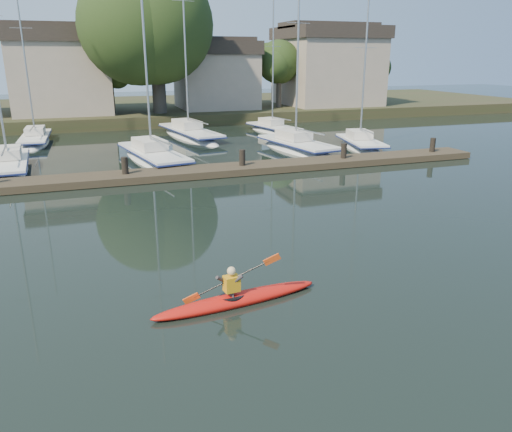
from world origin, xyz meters
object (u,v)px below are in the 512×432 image
object	(u,v)px
sailboat_2	(154,164)
sailboat_4	(360,151)
sailboat_7	(274,134)
sailboat_5	(36,145)
sailboat_1	(10,174)
dock	(186,173)
sailboat_3	(297,154)
kayak	(236,297)
sailboat_6	(190,140)

from	to	relation	value
sailboat_2	sailboat_4	world-z (taller)	sailboat_2
sailboat_7	sailboat_5	bearing A→B (deg)	166.40
sailboat_1	sailboat_5	world-z (taller)	sailboat_1
sailboat_5	sailboat_7	distance (m)	17.83
dock	sailboat_2	xyz separation A→B (m)	(-1.02, 4.56, -0.39)
sailboat_3	sailboat_4	distance (m)	4.45
sailboat_3	sailboat_5	world-z (taller)	sailboat_3
sailboat_1	sailboat_5	bearing A→B (deg)	82.11
kayak	sailboat_5	size ratio (longest dim) A/B	0.34
sailboat_3	sailboat_6	bearing A→B (deg)	115.24
sailboat_3	sailboat_6	distance (m)	9.50
kayak	dock	xyz separation A→B (m)	(1.62, 13.95, 0.03)
sailboat_1	sailboat_7	world-z (taller)	sailboat_1
sailboat_2	sailboat_5	size ratio (longest dim) A/B	1.16
sailboat_6	sailboat_7	distance (m)	6.98
sailboat_2	sailboat_7	distance (m)	13.86
sailboat_4	sailboat_2	bearing A→B (deg)	-169.06
dock	sailboat_2	size ratio (longest dim) A/B	2.22
sailboat_1	sailboat_3	xyz separation A→B (m)	(17.01, 0.24, -0.02)
sailboat_1	sailboat_7	bearing A→B (deg)	21.57
kayak	sailboat_4	xyz separation A→B (m)	(14.34, 18.36, -0.35)
sailboat_6	sailboat_5	bearing A→B (deg)	164.65
kayak	sailboat_7	xyz separation A→B (m)	(11.47, 27.09, -0.34)
sailboat_3	sailboat_4	xyz separation A→B (m)	(4.43, -0.40, 0.02)
sailboat_7	sailboat_4	bearing A→B (deg)	-83.31
kayak	sailboat_4	size ratio (longest dim) A/B	0.40
sailboat_3	sailboat_4	size ratio (longest dim) A/B	1.21
sailboat_4	sailboat_7	world-z (taller)	sailboat_7
dock	sailboat_3	bearing A→B (deg)	30.15
sailboat_4	sailboat_7	xyz separation A→B (m)	(-2.86, 8.73, 0.01)
sailboat_5	kayak	bearing A→B (deg)	-75.89
sailboat_1	sailboat_6	size ratio (longest dim) A/B	0.82
kayak	dock	world-z (taller)	kayak
sailboat_3	sailboat_5	distance (m)	18.57
sailboat_1	sailboat_7	xyz separation A→B (m)	(18.58, 8.57, 0.01)
sailboat_6	sailboat_4	bearing A→B (deg)	-49.10
sailboat_2	sailboat_4	bearing A→B (deg)	-10.96
sailboat_3	sailboat_7	distance (m)	8.48
dock	sailboat_7	world-z (taller)	sailboat_7
sailboat_5	sailboat_3	bearing A→B (deg)	-27.73
dock	sailboat_3	distance (m)	9.59
dock	sailboat_5	bearing A→B (deg)	119.97
sailboat_1	sailboat_6	bearing A→B (deg)	31.57
sailboat_1	sailboat_4	world-z (taller)	sailboat_1
sailboat_5	sailboat_7	xyz separation A→B (m)	(17.82, -0.66, -0.01)
kayak	sailboat_2	bearing A→B (deg)	80.65
sailboat_1	sailboat_6	xyz separation A→B (m)	(11.61, 8.06, -0.01)
sailboat_6	sailboat_2	bearing A→B (deg)	-125.03
dock	sailboat_4	xyz separation A→B (m)	(12.72, 4.42, -0.39)
kayak	sailboat_5	distance (m)	28.47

